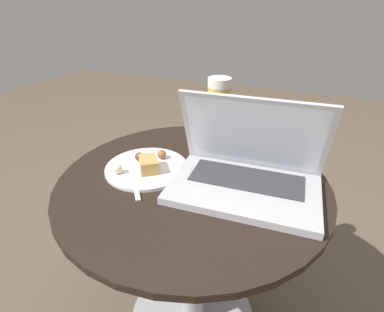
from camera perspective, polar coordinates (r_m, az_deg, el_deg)
name	(u,v)px	position (r m, az deg, el deg)	size (l,w,h in m)	color
table	(193,229)	(0.88, 0.11, -13.65)	(0.69, 0.69, 0.58)	#9E9EA3
laptop	(247,170)	(0.73, 10.39, -2.72)	(0.36, 0.24, 0.23)	#B2B2B7
beer_glass	(217,113)	(0.91, 4.78, 8.18)	(0.07, 0.07, 0.21)	gold
snack_plate	(146,166)	(0.82, -8.70, -1.99)	(0.22, 0.22, 0.04)	white
fork	(134,180)	(0.78, -10.93, -4.42)	(0.11, 0.14, 0.00)	silver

